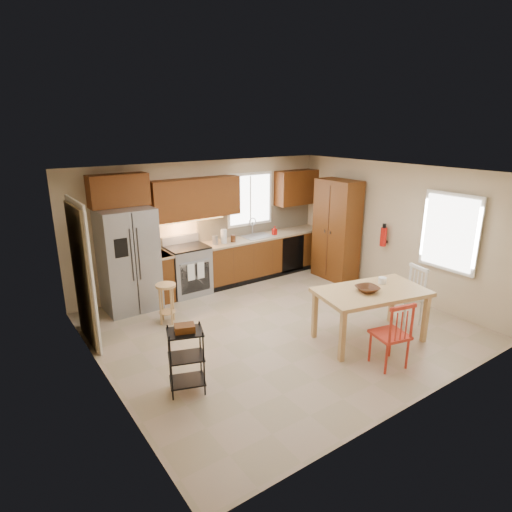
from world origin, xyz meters
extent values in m
plane|color=tan|center=(0.00, 0.00, 0.00)|extent=(5.50, 5.50, 0.00)
cube|color=silver|center=(0.00, 0.00, 2.50)|extent=(5.50, 5.00, 0.02)
cube|color=#CCB793|center=(0.00, 2.50, 1.25)|extent=(5.50, 0.02, 2.50)
cube|color=#CCB793|center=(0.00, -2.50, 1.25)|extent=(5.50, 0.02, 2.50)
cube|color=#CCB793|center=(-2.75, 0.00, 1.25)|extent=(0.02, 5.00, 2.50)
cube|color=#CCB793|center=(2.75, 0.00, 1.25)|extent=(0.02, 5.00, 2.50)
cube|color=gray|center=(-1.70, 2.12, 0.91)|extent=(0.92, 0.75, 1.82)
cube|color=gray|center=(-0.55, 2.19, 0.46)|extent=(0.76, 0.63, 0.92)
cube|color=#5F2F11|center=(-1.10, 2.20, 0.45)|extent=(0.30, 0.60, 0.90)
cube|color=#5F2F11|center=(1.29, 2.20, 0.45)|extent=(2.92, 0.60, 0.90)
cube|color=black|center=(1.85, 1.91, 0.45)|extent=(0.60, 0.02, 0.78)
cube|color=beige|center=(1.29, 2.48, 1.18)|extent=(2.92, 0.03, 0.55)
cube|color=#5C310F|center=(-1.70, 2.33, 2.10)|extent=(1.00, 0.35, 0.55)
cube|color=#5C310F|center=(-0.25, 2.33, 1.83)|extent=(1.80, 0.35, 0.75)
cube|color=#5C310F|center=(2.25, 2.33, 1.83)|extent=(1.00, 0.35, 0.75)
cube|color=white|center=(1.10, 2.48, 1.65)|extent=(1.12, 0.04, 1.12)
cube|color=gray|center=(1.10, 2.20, 0.86)|extent=(0.62, 0.46, 0.16)
cube|color=#FFBF66|center=(-0.55, 2.30, 1.43)|extent=(1.60, 0.30, 0.01)
imported|color=#B0120C|center=(1.48, 2.10, 1.00)|extent=(0.09, 0.09, 0.19)
cylinder|color=white|center=(0.25, 2.15, 1.04)|extent=(0.12, 0.12, 0.28)
cylinder|color=gray|center=(0.05, 2.15, 0.99)|extent=(0.11, 0.11, 0.18)
cylinder|color=#4E2B14|center=(0.45, 2.12, 0.97)|extent=(0.10, 0.10, 0.14)
cube|color=#5F2F11|center=(2.43, 1.20, 1.05)|extent=(0.50, 0.95, 2.10)
cylinder|color=#B0120C|center=(2.63, 0.15, 1.10)|extent=(0.12, 0.12, 0.36)
cube|color=white|center=(2.68, -1.15, 1.45)|extent=(0.04, 1.02, 1.32)
cube|color=#8C7A59|center=(-2.67, 1.30, 1.05)|extent=(0.04, 0.95, 2.10)
imported|color=#4E2B14|center=(0.77, -1.10, 0.81)|extent=(0.39, 0.39, 0.08)
cylinder|color=white|center=(1.23, -1.00, 0.84)|extent=(0.15, 0.15, 0.15)
camera|label=1|loc=(-3.93, -4.98, 3.19)|focal=30.00mm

